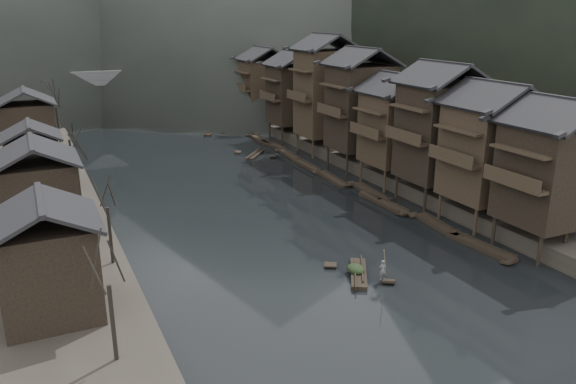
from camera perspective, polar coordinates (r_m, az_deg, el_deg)
water at (r=47.47m, az=2.79°, el=-5.80°), size 300.00×300.00×0.00m
right_bank at (r=97.75m, az=10.04°, el=6.80°), size 40.00×200.00×1.80m
stilt_houses at (r=70.00m, az=7.96°, el=9.30°), size 9.00×67.60×16.59m
left_houses at (r=59.96m, az=-24.49°, el=3.32°), size 8.10×53.20×8.73m
bare_trees at (r=66.80m, az=-21.74°, el=5.41°), size 3.59×74.45×7.18m
moored_sampans at (r=72.59m, az=2.34°, el=2.74°), size 3.14×66.24×0.47m
midriver_boats at (r=89.48m, az=-7.38°, el=5.48°), size 7.70×28.09×0.45m
stone_bridge at (r=113.11m, az=-14.76°, el=10.11°), size 40.00×6.00×9.00m
hero_sampan at (r=43.11m, az=7.19°, el=-8.17°), size 3.63×5.24×0.44m
cargo_heap at (r=42.95m, az=6.91°, el=-7.36°), size 1.22×1.60×0.73m
boatman at (r=41.93m, az=9.61°, el=-7.51°), size 0.60×0.42×1.56m
bamboo_pole at (r=41.02m, az=10.02°, el=-4.17°), size 1.86×2.04×3.62m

